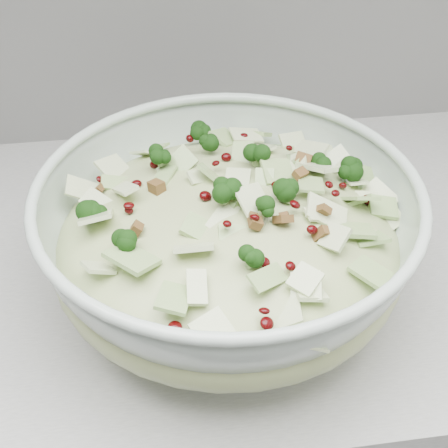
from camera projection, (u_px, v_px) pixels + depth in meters
name	position (u px, v px, depth m)	size (l,w,h in m)	color
mixing_bowl	(228.00, 243.00, 0.66)	(0.46, 0.46, 0.16)	#B4C6B8
salad	(228.00, 225.00, 0.64)	(0.45, 0.45, 0.16)	#9EAB75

